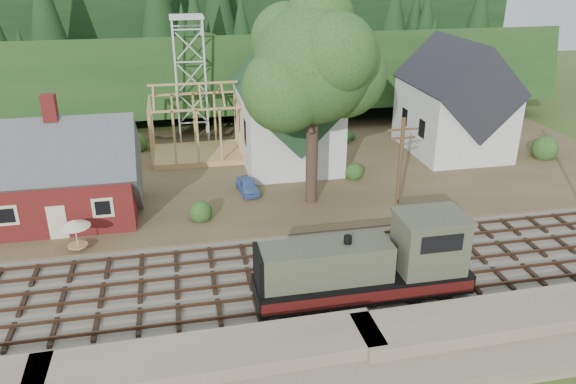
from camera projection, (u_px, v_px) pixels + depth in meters
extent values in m
plane|color=#384C1E|center=(318.00, 275.00, 34.09)|extent=(140.00, 140.00, 0.00)
cube|color=#7F7259|center=(363.00, 369.00, 26.46)|extent=(64.00, 5.00, 1.60)
cube|color=#726B5B|center=(318.00, 274.00, 34.06)|extent=(64.00, 11.00, 0.16)
cube|color=brown|center=(268.00, 168.00, 50.21)|extent=(64.00, 26.00, 0.30)
cube|color=#1E3F19|center=(236.00, 104.00, 71.84)|extent=(70.00, 28.96, 12.74)
cube|color=black|center=(224.00, 78.00, 86.22)|extent=(80.00, 20.00, 12.00)
cube|color=maroon|center=(64.00, 192.00, 40.14)|extent=(10.00, 7.00, 3.80)
cube|color=#4C4C51|center=(60.00, 167.00, 39.39)|extent=(10.80, 7.41, 7.41)
cube|color=maroon|center=(49.00, 108.00, 37.68)|extent=(0.90, 0.90, 1.80)
cube|color=beige|center=(57.00, 223.00, 37.26)|extent=(1.20, 0.06, 2.40)
cube|color=silver|center=(285.00, 125.00, 51.05)|extent=(8.00, 12.00, 6.40)
cube|color=#1A3A1F|center=(285.00, 90.00, 49.77)|extent=(8.40, 12.96, 8.40)
cube|color=silver|center=(301.00, 82.00, 43.59)|extent=(2.40, 2.40, 4.00)
cone|color=#1A3A1F|center=(301.00, 39.00, 42.27)|extent=(5.37, 5.37, 2.60)
cube|color=silver|center=(453.00, 118.00, 53.11)|extent=(8.00, 10.00, 6.40)
cube|color=black|center=(457.00, 84.00, 51.84)|extent=(8.40, 10.80, 8.40)
cube|color=tan|center=(198.00, 154.00, 52.54)|extent=(8.00, 6.00, 0.50)
cube|color=tan|center=(193.00, 84.00, 49.89)|extent=(8.00, 0.18, 0.18)
cube|color=silver|center=(177.00, 83.00, 54.12)|extent=(0.18, 0.18, 12.00)
cube|color=silver|center=(206.00, 82.00, 54.64)|extent=(0.18, 0.18, 12.00)
cube|color=silver|center=(176.00, 77.00, 56.64)|extent=(0.18, 0.18, 12.00)
cube|color=silver|center=(204.00, 76.00, 57.16)|extent=(0.18, 0.18, 12.00)
cube|color=silver|center=(186.00, 17.00, 53.25)|extent=(3.20, 3.20, 0.25)
cylinder|color=#38281E|center=(312.00, 152.00, 41.74)|extent=(0.90, 0.90, 8.00)
sphere|color=#23491B|center=(313.00, 64.00, 39.16)|extent=(8.40, 8.40, 8.40)
sphere|color=#23491B|center=(343.00, 74.00, 40.92)|extent=(6.40, 6.40, 6.40)
sphere|color=#23491B|center=(285.00, 90.00, 38.63)|extent=(6.00, 6.00, 6.00)
cylinder|color=#4C331E|center=(399.00, 174.00, 38.47)|extent=(0.28, 0.28, 8.00)
cube|color=#4C331E|center=(403.00, 129.00, 37.20)|extent=(2.20, 0.12, 0.12)
cube|color=#4C331E|center=(402.00, 138.00, 37.44)|extent=(1.80, 0.12, 0.12)
cube|color=black|center=(362.00, 294.00, 31.59)|extent=(11.92, 2.48, 0.35)
cube|color=black|center=(363.00, 283.00, 31.31)|extent=(11.92, 2.88, 1.09)
cube|color=#494A36|center=(326.00, 263.00, 30.27)|extent=(7.15, 2.28, 2.09)
cube|color=#494A36|center=(429.00, 243.00, 31.16)|extent=(3.58, 2.78, 3.18)
cube|color=#494A36|center=(433.00, 216.00, 30.50)|extent=(3.78, 2.98, 0.20)
cube|color=black|center=(442.00, 244.00, 29.61)|extent=(2.38, 0.06, 0.99)
cube|color=#430F0E|center=(371.00, 298.00, 29.99)|extent=(11.92, 0.04, 0.70)
cube|color=#430F0E|center=(355.00, 270.00, 32.62)|extent=(11.92, 0.04, 0.70)
cylinder|color=black|center=(348.00, 242.00, 30.03)|extent=(0.44, 0.44, 0.70)
imported|color=#5F80CB|center=(248.00, 186.00, 44.66)|extent=(1.77, 3.58, 1.17)
imported|color=gray|center=(53.00, 223.00, 38.47)|extent=(4.15, 2.19, 1.30)
imported|color=red|center=(482.00, 147.00, 53.28)|extent=(4.56, 3.86, 1.16)
cylinder|color=silver|center=(77.00, 237.00, 35.83)|extent=(0.09, 0.09, 1.97)
cylinder|color=tan|center=(78.00, 245.00, 36.06)|extent=(1.25, 1.25, 0.07)
cone|color=beige|center=(74.00, 223.00, 35.44)|extent=(1.97, 1.97, 0.45)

